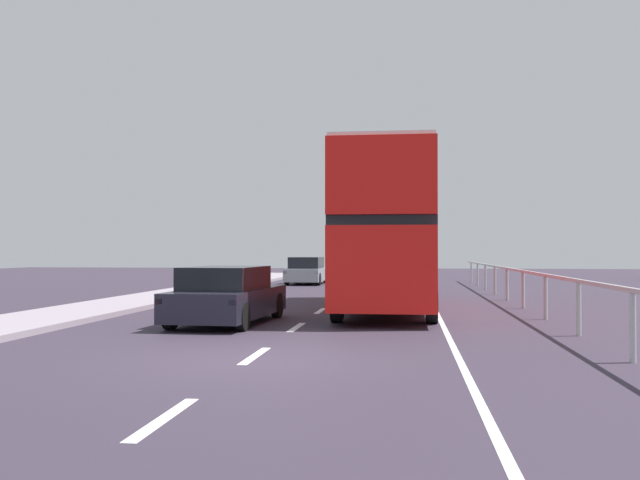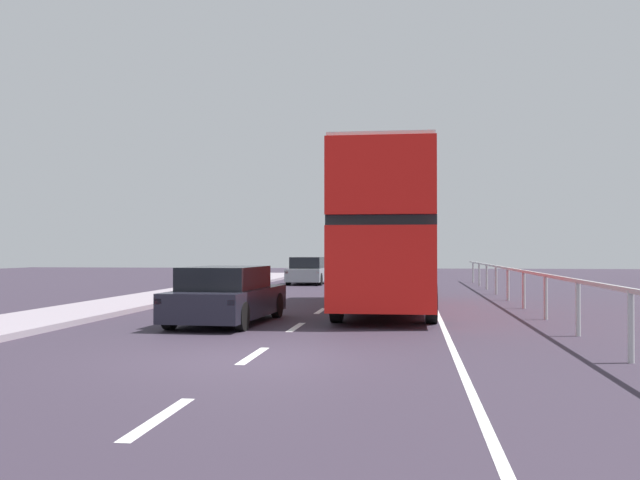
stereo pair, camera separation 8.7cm
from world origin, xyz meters
The scene contains 6 objects.
ground_plane centered at (0.00, 0.00, -0.05)m, with size 75.56×120.00×0.10m, color #322938.
lane_paint_markings centered at (2.14, 8.24, 0.00)m, with size 3.49×46.00×0.01m.
bridge_side_railing centered at (6.02, 9.00, 0.94)m, with size 0.10×42.00×1.17m.
double_decker_bus_red centered at (1.94, 9.87, 2.37)m, with size 2.60×11.06×4.43m.
hatchback_car_near centered at (-1.79, 5.33, 0.66)m, with size 2.06×4.69×1.37m.
sedan_car_ahead centered at (-2.74, 25.51, 0.68)m, with size 1.87×4.27×1.43m.
Camera 2 is at (2.61, -11.30, 1.75)m, focal length 39.66 mm.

